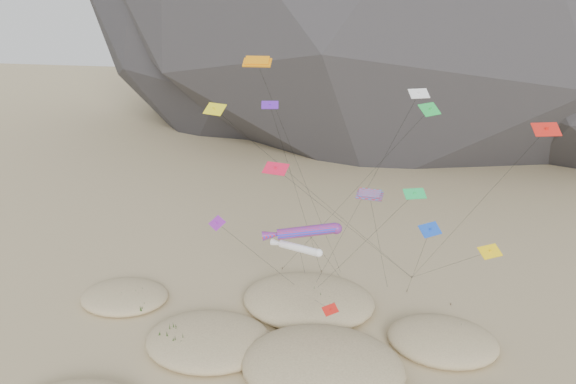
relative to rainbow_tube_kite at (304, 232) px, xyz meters
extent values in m
ellipsoid|color=#CCB789|center=(-9.25, -3.23, -11.74)|extent=(13.28, 11.29, 2.59)
ellipsoid|color=#CCB789|center=(3.05, -5.20, -11.40)|extent=(15.66, 13.31, 4.07)
ellipsoid|color=#CCB789|center=(-0.94, 7.16, -11.63)|extent=(15.51, 13.19, 3.08)
ellipsoid|color=#CCB789|center=(14.16, 2.59, -11.73)|extent=(11.29, 9.60, 2.60)
ellipsoid|color=#CCB789|center=(-22.45, 3.10, -11.84)|extent=(10.57, 8.98, 2.12)
ellipsoid|color=black|center=(-12.35, -4.62, -11.52)|extent=(3.28, 2.81, 0.98)
ellipsoid|color=black|center=(-8.89, -4.49, -11.62)|extent=(1.93, 1.66, 0.58)
ellipsoid|color=black|center=(3.83, -5.88, -11.22)|extent=(3.47, 2.96, 1.04)
ellipsoid|color=black|center=(5.78, -2.92, -11.32)|extent=(2.39, 2.05, 0.72)
ellipsoid|color=black|center=(1.99, -7.21, -11.42)|extent=(2.63, 2.25, 0.79)
ellipsoid|color=black|center=(-0.13, 6.57, -11.32)|extent=(2.90, 2.48, 0.87)
ellipsoid|color=black|center=(1.30, 4.99, -11.42)|extent=(2.22, 1.90, 0.67)
ellipsoid|color=black|center=(15.31, 3.52, -11.62)|extent=(2.00, 1.71, 0.60)
ellipsoid|color=black|center=(12.79, 0.67, -11.72)|extent=(2.32, 1.99, 0.70)
ellipsoid|color=black|center=(-21.48, 3.00, -11.82)|extent=(2.24, 1.92, 0.67)
ellipsoid|color=black|center=(-19.72, 0.97, -11.92)|extent=(1.87, 1.60, 0.56)
cylinder|color=#3F2D1E|center=(-1.34, 9.18, -12.17)|extent=(0.08, 0.08, 0.30)
cylinder|color=#3F2D1E|center=(-1.09, 15.90, -12.17)|extent=(0.08, 0.08, 0.30)
cylinder|color=#3F2D1E|center=(2.46, 11.97, -12.17)|extent=(0.08, 0.08, 0.30)
cylinder|color=#3F2D1E|center=(10.52, 17.18, -12.17)|extent=(0.08, 0.08, 0.30)
cylinder|color=#3F2D1E|center=(10.10, 13.26, -12.17)|extent=(0.08, 0.08, 0.30)
cylinder|color=#3F2D1E|center=(-6.30, 15.54, -12.17)|extent=(0.08, 0.08, 0.30)
cylinder|color=#3F2D1E|center=(15.23, 11.24, -12.17)|extent=(0.08, 0.08, 0.30)
cylinder|color=#3F2D1E|center=(-6.50, 11.69, -12.17)|extent=(0.08, 0.08, 0.30)
cylinder|color=red|center=(0.26, 0.07, 0.04)|extent=(5.97, 2.73, 1.67)
sphere|color=red|center=(3.05, 0.91, 0.27)|extent=(1.12, 1.12, 1.12)
cone|color=red|center=(-2.81, -0.85, -0.26)|extent=(2.60, 1.62, 1.20)
cylinder|color=black|center=(1.24, 6.98, -6.14)|extent=(1.98, 13.84, 12.37)
cylinder|color=white|center=(-0.18, -1.25, -1.25)|extent=(4.55, 2.70, 1.07)
sphere|color=white|center=(1.92, -2.25, -1.07)|extent=(0.78, 0.78, 0.78)
cone|color=white|center=(-2.49, -0.14, -1.49)|extent=(2.00, 1.43, 0.80)
cylinder|color=black|center=(-1.48, 6.45, -6.79)|extent=(2.63, 15.41, 11.08)
cube|color=orange|center=(-5.99, 4.80, 15.65)|extent=(2.93, 1.37, 0.83)
cube|color=orange|center=(-5.99, 4.80, 15.87)|extent=(2.48, 1.08, 0.81)
cylinder|color=black|center=(-2.30, 10.69, 1.67)|extent=(7.41, 11.81, 27.98)
cube|color=red|center=(6.21, -0.01, 4.27)|extent=(2.54, 1.28, 0.67)
cube|color=red|center=(6.21, -0.01, 4.50)|extent=(2.15, 1.02, 0.67)
cylinder|color=black|center=(6.95, 6.98, -4.02)|extent=(1.50, 14.00, 16.61)
cube|color=yellow|center=(-10.18, 3.47, 11.04)|extent=(2.62, 1.90, 1.02)
cube|color=yellow|center=(-10.18, 3.47, 10.89)|extent=(0.39, 0.43, 0.79)
cylinder|color=black|center=(0.17, 10.32, -0.62)|extent=(20.72, 13.74, 23.32)
cube|color=purple|center=(-9.32, 0.60, -0.21)|extent=(2.33, 2.42, 0.83)
cube|color=purple|center=(-9.32, 0.60, -0.36)|extent=(0.36, 0.36, 0.76)
cylinder|color=black|center=(-5.33, 4.89, -6.24)|extent=(8.01, 8.61, 12.08)
cube|color=blue|center=(11.85, -2.55, 2.41)|extent=(2.17, 2.17, 0.89)
cube|color=blue|center=(11.85, -2.55, 2.26)|extent=(0.39, 0.39, 0.69)
cylinder|color=black|center=(10.98, 5.36, -4.93)|extent=(1.78, 15.83, 14.69)
cube|color=red|center=(3.46, -4.07, -5.87)|extent=(1.59, 1.66, 0.67)
cube|color=red|center=(3.46, -4.07, -6.02)|extent=(0.30, 0.29, 0.52)
cylinder|color=black|center=(1.06, 2.55, -9.07)|extent=(4.82, 13.27, 6.42)
cube|color=silver|center=(9.90, 6.57, 12.89)|extent=(2.21, 1.82, 0.82)
cube|color=silver|center=(9.90, 6.57, 12.74)|extent=(0.34, 0.35, 0.67)
cylinder|color=black|center=(4.28, 7.88, 0.31)|extent=(11.26, 2.64, 25.17)
cube|color=green|center=(11.01, 2.98, 12.01)|extent=(2.21, 2.45, 1.00)
cube|color=green|center=(11.01, 2.98, 11.86)|extent=(0.44, 0.43, 0.74)
cylinder|color=black|center=(2.35, 9.26, -0.13)|extent=(17.34, 12.60, 24.30)
cube|color=#571EB0|center=(-4.11, 2.68, 11.85)|extent=(1.80, 1.21, 0.67)
cube|color=#571EB0|center=(-4.11, 2.68, 11.70)|extent=(0.24, 0.26, 0.56)
cylinder|color=black|center=(-2.60, 9.29, -0.21)|extent=(3.05, 13.25, 24.13)
cube|color=red|center=(-1.98, -3.14, 7.18)|extent=(2.43, 1.61, 0.81)
cube|color=red|center=(-1.98, -3.14, 7.03)|extent=(0.31, 0.27, 0.77)
cylinder|color=black|center=(4.27, 7.02, -2.54)|extent=(12.53, 20.34, 19.47)
cube|color=yellow|center=(17.43, 0.65, -0.50)|extent=(2.44, 2.27, 0.83)
cube|color=yellow|center=(17.43, 0.65, -0.65)|extent=(0.36, 0.35, 0.76)
cylinder|color=black|center=(13.97, 8.92, -6.38)|extent=(6.94, 16.55, 11.79)
cube|color=red|center=(21.00, 2.30, 10.81)|extent=(2.69, 1.97, 0.99)
cube|color=red|center=(21.00, 2.30, 10.66)|extent=(0.38, 0.40, 0.82)
cylinder|color=black|center=(15.76, 9.74, -0.73)|extent=(10.51, 14.91, 23.09)
cube|color=green|center=(10.32, -4.40, 6.22)|extent=(2.05, 1.61, 0.65)
cube|color=green|center=(10.32, -4.40, 6.07)|extent=(0.27, 0.25, 0.63)
cylinder|color=black|center=(4.49, 2.39, -3.02)|extent=(11.69, 13.61, 18.51)
camera|label=1|loc=(10.78, -49.73, 21.16)|focal=35.00mm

